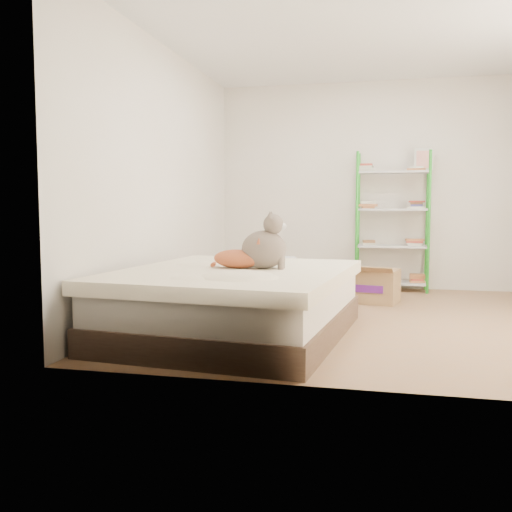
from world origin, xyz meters
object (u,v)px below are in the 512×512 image
(white_bin, at_px, (281,274))
(cardboard_box, at_px, (373,286))
(shelf_unit, at_px, (393,226))
(bed, at_px, (235,302))
(orange_cat, at_px, (237,256))
(grey_cat, at_px, (264,241))

(white_bin, bearing_deg, cardboard_box, -28.78)
(shelf_unit, relative_size, white_bin, 4.05)
(bed, relative_size, cardboard_box, 3.84)
(bed, xyz_separation_m, cardboard_box, (1.04, 1.87, -0.09))
(white_bin, bearing_deg, bed, -87.95)
(bed, bearing_deg, shelf_unit, 71.73)
(orange_cat, xyz_separation_m, cardboard_box, (1.04, 1.82, -0.45))
(cardboard_box, bearing_deg, grey_cat, -102.37)
(cardboard_box, height_order, white_bin, cardboard_box)
(grey_cat, bearing_deg, bed, 106.31)
(grey_cat, xyz_separation_m, shelf_unit, (1.03, 2.74, 0.04))
(cardboard_box, relative_size, white_bin, 1.37)
(cardboard_box, distance_m, white_bin, 1.29)
(orange_cat, height_order, cardboard_box, orange_cat)
(bed, xyz_separation_m, shelf_unit, (1.24, 2.82, 0.53))
(orange_cat, distance_m, cardboard_box, 2.14)
(orange_cat, distance_m, grey_cat, 0.26)
(grey_cat, bearing_deg, white_bin, 3.15)
(bed, relative_size, orange_cat, 4.77)
(shelf_unit, xyz_separation_m, white_bin, (-1.33, -0.32, -0.59))
(bed, bearing_deg, orange_cat, 99.88)
(orange_cat, bearing_deg, white_bin, 104.85)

